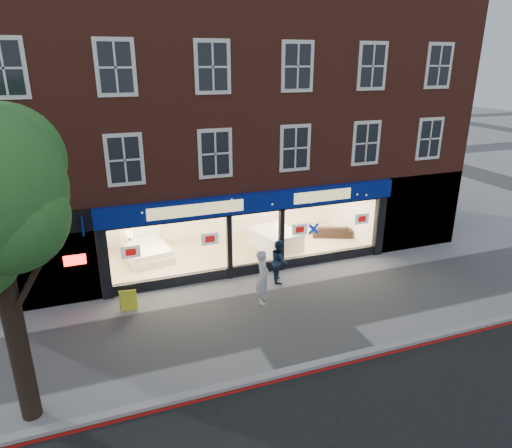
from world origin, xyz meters
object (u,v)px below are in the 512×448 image
pedestrian_blue (279,261)px  display_bed (147,252)px  sofa (332,231)px  mattress_stack (275,239)px  a_board (128,299)px  pedestrian_grey (263,277)px

pedestrian_blue → display_bed: bearing=66.4°
display_bed → pedestrian_blue: 5.64m
display_bed → sofa: 8.40m
mattress_stack → sofa: mattress_stack is taller
display_bed → mattress_stack: (5.39, -0.72, 0.08)m
a_board → pedestrian_blue: 5.52m
display_bed → sofa: display_bed is taller
display_bed → mattress_stack: 5.44m
a_board → pedestrian_blue: pedestrian_blue is taller
sofa → pedestrian_blue: size_ratio=1.10×
pedestrian_grey → pedestrian_blue: size_ratio=1.17×
sofa → pedestrian_blue: bearing=60.8°
display_bed → pedestrian_grey: 5.81m
display_bed → pedestrian_grey: pedestrian_grey is taller
pedestrian_grey → a_board: bearing=101.8°
sofa → pedestrian_grey: size_ratio=0.94×
pedestrian_grey → sofa: bearing=-24.4°
mattress_stack → pedestrian_grey: bearing=-117.8°
mattress_stack → pedestrian_blue: bearing=-109.7°
display_bed → pedestrian_blue: size_ratio=1.40×
pedestrian_blue → mattress_stack: bearing=-4.6°
display_bed → a_board: bearing=-115.5°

